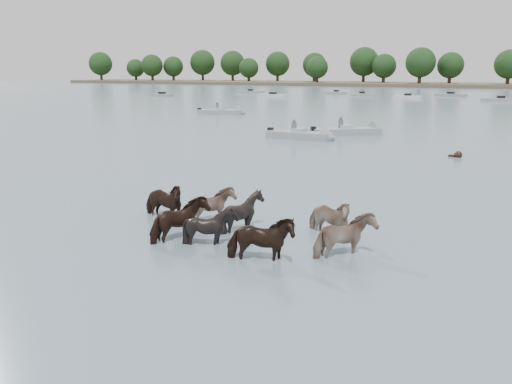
% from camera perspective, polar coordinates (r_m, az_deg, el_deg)
% --- Properties ---
extents(ground, '(400.00, 400.00, 0.00)m').
position_cam_1_polar(ground, '(14.17, 2.09, -5.59)').
color(ground, '#4E6270').
rests_on(ground, ground).
extents(shoreline, '(160.00, 30.00, 1.00)m').
position_cam_1_polar(shoreline, '(178.98, 1.98, 12.12)').
color(shoreline, '#4C4233').
rests_on(shoreline, ground).
extents(pony_herd, '(7.91, 4.05, 1.46)m').
position_cam_1_polar(pony_herd, '(14.44, -2.01, -3.42)').
color(pony_herd, black).
rests_on(pony_herd, ground).
extents(swimming_pony, '(0.72, 0.44, 0.44)m').
position_cam_1_polar(swimming_pony, '(30.05, 21.61, 3.85)').
color(swimming_pony, black).
rests_on(swimming_pony, ground).
extents(motorboat_a, '(5.31, 4.54, 1.92)m').
position_cam_1_polar(motorboat_a, '(38.74, 11.09, 6.69)').
color(motorboat_a, gray).
rests_on(motorboat_a, ground).
extents(motorboat_b, '(5.13, 1.69, 1.92)m').
position_cam_1_polar(motorboat_b, '(35.59, 5.96, 6.29)').
color(motorboat_b, gray).
rests_on(motorboat_b, ground).
extents(motorboat_f, '(5.44, 3.07, 1.92)m').
position_cam_1_polar(motorboat_f, '(56.04, -3.24, 8.93)').
color(motorboat_f, gray).
rests_on(motorboat_f, ground).
extents(distant_flotilla, '(105.99, 28.33, 0.93)m').
position_cam_1_polar(distant_flotilla, '(91.28, 23.01, 9.66)').
color(distant_flotilla, gray).
rests_on(distant_flotilla, ground).
extents(treeline, '(152.52, 23.35, 12.27)m').
position_cam_1_polar(treeline, '(180.33, 1.36, 14.10)').
color(treeline, '#382619').
rests_on(treeline, ground).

